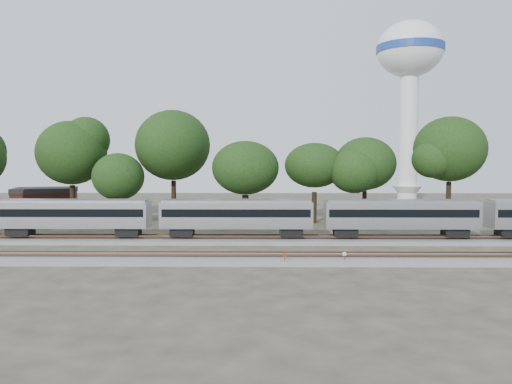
% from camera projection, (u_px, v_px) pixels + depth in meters
% --- Properties ---
extents(ground, '(160.00, 160.00, 0.00)m').
position_uv_depth(ground, '(242.00, 252.00, 48.20)').
color(ground, '#383328').
rests_on(ground, ground).
extents(track_far, '(160.00, 5.00, 0.73)m').
position_uv_depth(track_far, '(244.00, 240.00, 54.17)').
color(track_far, slate).
rests_on(track_far, ground).
extents(track_near, '(160.00, 5.00, 0.73)m').
position_uv_depth(track_near, '(240.00, 259.00, 44.19)').
color(track_near, slate).
rests_on(track_near, ground).
extents(train, '(85.20, 2.93, 4.32)m').
position_uv_depth(train, '(238.00, 214.00, 53.98)').
color(train, '#B7B9BE').
rests_on(train, ground).
extents(switch_stand_red, '(0.34, 0.09, 1.07)m').
position_uv_depth(switch_stand_red, '(285.00, 258.00, 42.21)').
color(switch_stand_red, '#512D19').
rests_on(switch_stand_red, ground).
extents(switch_stand_white, '(0.33, 0.13, 1.07)m').
position_uv_depth(switch_stand_white, '(344.00, 257.00, 42.70)').
color(switch_stand_white, '#512D19').
rests_on(switch_stand_white, ground).
extents(switch_lever, '(0.58, 0.48, 0.30)m').
position_uv_depth(switch_lever, '(312.00, 264.00, 42.03)').
color(switch_lever, '#512D19').
rests_on(switch_lever, ground).
extents(water_tower, '(12.72, 12.72, 35.21)m').
position_uv_depth(water_tower, '(410.00, 69.00, 95.68)').
color(water_tower, silver).
rests_on(water_tower, ground).
extents(brick_building, '(10.39, 8.40, 4.38)m').
position_uv_depth(brick_building, '(45.00, 201.00, 78.77)').
color(brick_building, maroon).
rests_on(brick_building, ground).
extents(tree_1, '(9.95, 9.95, 14.03)m').
position_uv_depth(tree_1, '(72.00, 153.00, 69.39)').
color(tree_1, black).
rests_on(tree_1, ground).
extents(tree_2, '(6.74, 6.74, 9.50)m').
position_uv_depth(tree_2, '(118.00, 177.00, 65.30)').
color(tree_2, black).
rests_on(tree_2, ground).
extents(tree_3, '(11.03, 11.03, 15.56)m').
position_uv_depth(tree_3, '(173.00, 145.00, 70.48)').
color(tree_3, black).
rests_on(tree_3, ground).
extents(tree_4, '(7.92, 7.92, 11.16)m').
position_uv_depth(tree_4, '(245.00, 168.00, 65.37)').
color(tree_4, black).
rests_on(tree_4, ground).
extents(tree_5, '(8.19, 8.19, 11.55)m').
position_uv_depth(tree_5, '(315.00, 165.00, 69.11)').
color(tree_5, black).
rests_on(tree_5, ground).
extents(tree_6, '(8.42, 8.42, 11.87)m').
position_uv_depth(tree_6, '(365.00, 164.00, 69.30)').
color(tree_6, black).
rests_on(tree_6, ground).
extents(tree_7, '(10.52, 10.52, 14.84)m').
position_uv_depth(tree_7, '(450.00, 149.00, 72.66)').
color(tree_7, black).
rests_on(tree_7, ground).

